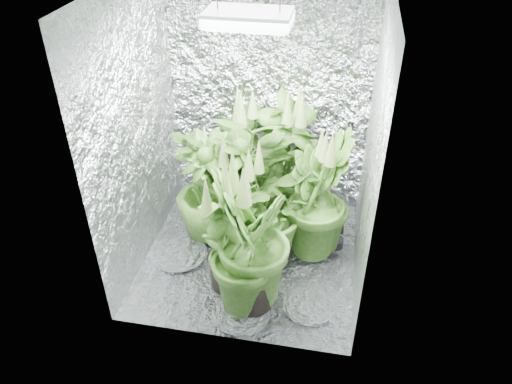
{
  "coord_description": "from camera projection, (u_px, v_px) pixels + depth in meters",
  "views": [
    {
      "loc": [
        0.58,
        -2.85,
        2.65
      ],
      "look_at": [
        0.04,
        0.0,
        0.61
      ],
      "focal_mm": 35.0,
      "sensor_mm": 36.0,
      "label": 1
    }
  ],
  "objects": [
    {
      "name": "plant_e",
      "position": [
        259.0,
        208.0,
        3.64
      ],
      "size": [
        0.93,
        0.93,
        0.99
      ],
      "rotation": [
        0.0,
        0.0,
        2.98
      ],
      "color": "black",
      "rests_on": "ground"
    },
    {
      "name": "plant_d",
      "position": [
        238.0,
        191.0,
        3.82
      ],
      "size": [
        0.69,
        0.69,
        1.02
      ],
      "rotation": [
        0.0,
        0.0,
        2.05
      ],
      "color": "black",
      "rests_on": "ground"
    },
    {
      "name": "plant_c",
      "position": [
        319.0,
        197.0,
        3.68
      ],
      "size": [
        0.71,
        0.71,
        1.09
      ],
      "rotation": [
        0.0,
        0.0,
        1.21
      ],
      "color": "black",
      "rests_on": "ground"
    },
    {
      "name": "plant_h",
      "position": [
        207.0,
        189.0,
        3.87
      ],
      "size": [
        0.63,
        0.63,
        0.97
      ],
      "rotation": [
        0.0,
        0.0,
        5.93
      ],
      "color": "black",
      "rests_on": "ground"
    },
    {
      "name": "plant_f",
      "position": [
        228.0,
        237.0,
        3.41
      ],
      "size": [
        0.64,
        0.64,
        0.97
      ],
      "rotation": [
        0.0,
        0.0,
        4.14
      ],
      "color": "black",
      "rests_on": "ground"
    },
    {
      "name": "grow_lamp",
      "position": [
        249.0,
        18.0,
        2.85
      ],
      "size": [
        0.5,
        0.3,
        0.22
      ],
      "color": "gray",
      "rests_on": "ceiling"
    },
    {
      "name": "walls",
      "position": [
        250.0,
        144.0,
        3.33
      ],
      "size": [
        1.62,
        1.62,
        2.0
      ],
      "color": "silver",
      "rests_on": "ground"
    },
    {
      "name": "plant_g",
      "position": [
        249.0,
        246.0,
        3.17
      ],
      "size": [
        0.71,
        0.71,
        1.19
      ],
      "rotation": [
        0.0,
        0.0,
        4.49
      ],
      "color": "black",
      "rests_on": "ground"
    },
    {
      "name": "ground",
      "position": [
        251.0,
        256.0,
        3.9
      ],
      "size": [
        1.6,
        1.6,
        0.0
      ],
      "primitive_type": "plane",
      "color": "silver",
      "rests_on": "ground"
    },
    {
      "name": "circulation_fan",
      "position": [
        333.0,
        233.0,
        3.92
      ],
      "size": [
        0.14,
        0.28,
        0.32
      ],
      "rotation": [
        0.0,
        0.0,
        0.13
      ],
      "color": "black",
      "rests_on": "ground"
    },
    {
      "name": "plant_a",
      "position": [
        241.0,
        162.0,
        3.97
      ],
      "size": [
        1.02,
        1.02,
        1.19
      ],
      "rotation": [
        0.0,
        0.0,
        6.24
      ],
      "color": "black",
      "rests_on": "ground"
    },
    {
      "name": "plant_b",
      "position": [
        287.0,
        158.0,
        4.09
      ],
      "size": [
        0.76,
        0.76,
        1.15
      ],
      "rotation": [
        0.0,
        0.0,
        0.56
      ],
      "color": "black",
      "rests_on": "ground"
    },
    {
      "name": "plant_label",
      "position": [
        258.0,
        279.0,
        3.28
      ],
      "size": [
        0.05,
        0.04,
        0.08
      ],
      "primitive_type": "cube",
      "rotation": [
        -0.21,
        0.0,
        0.55
      ],
      "color": "white",
      "rests_on": "plant_g"
    }
  ]
}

